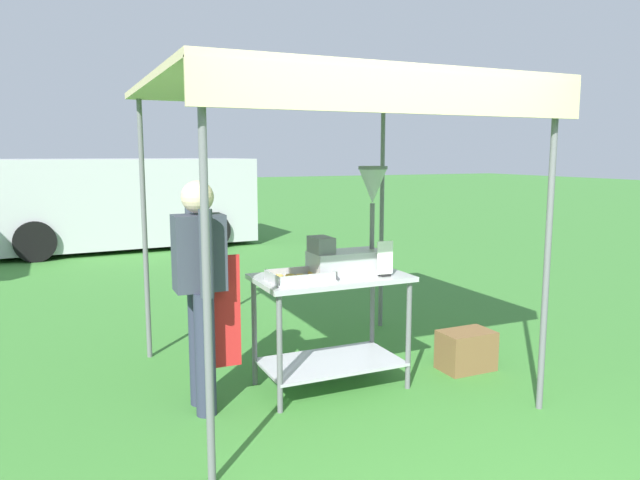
% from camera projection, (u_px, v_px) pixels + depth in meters
% --- Properties ---
extents(ground_plane, '(70.00, 70.00, 0.00)m').
position_uv_depth(ground_plane, '(192.00, 275.00, 8.81)').
color(ground_plane, '#3D7F33').
extents(stall_canopy, '(2.55, 2.44, 2.29)m').
position_uv_depth(stall_canopy, '(326.00, 97.00, 4.37)').
color(stall_canopy, slate).
rests_on(stall_canopy, ground).
extents(donut_cart, '(1.14, 0.66, 0.88)m').
position_uv_depth(donut_cart, '(331.00, 308.00, 4.51)').
color(donut_cart, '#B7B7BC').
rests_on(donut_cart, ground).
extents(donut_tray, '(0.45, 0.30, 0.07)m').
position_uv_depth(donut_tray, '(299.00, 277.00, 4.29)').
color(donut_tray, '#B7B7BC').
rests_on(donut_tray, donut_cart).
extents(donut_fryer, '(0.61, 0.28, 0.82)m').
position_uv_depth(donut_fryer, '(352.00, 239.00, 4.50)').
color(donut_fryer, '#B7B7BC').
rests_on(donut_fryer, donut_cart).
extents(menu_sign, '(0.13, 0.05, 0.27)m').
position_uv_depth(menu_sign, '(385.00, 261.00, 4.43)').
color(menu_sign, black).
rests_on(menu_sign, donut_cart).
extents(vendor, '(0.45, 0.53, 1.61)m').
position_uv_depth(vendor, '(201.00, 284.00, 4.07)').
color(vendor, '#2D3347').
rests_on(vendor, ground).
extents(supply_crate, '(0.44, 0.29, 0.33)m').
position_uv_depth(supply_crate, '(466.00, 350.00, 4.94)').
color(supply_crate, brown).
rests_on(supply_crate, ground).
extents(van_silver, '(5.01, 2.32, 1.69)m').
position_uv_depth(van_silver, '(120.00, 202.00, 11.32)').
color(van_silver, '#BCBCC1').
rests_on(van_silver, ground).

